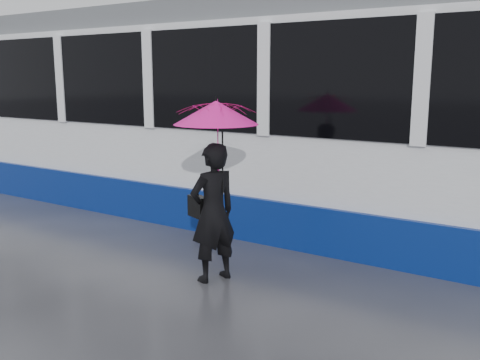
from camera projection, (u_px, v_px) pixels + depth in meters
The scene contains 6 objects.
ground at pixel (173, 263), 6.55m from camera, with size 90.00×90.00×0.00m, color #2D2E33.
rails at pixel (273, 218), 8.61m from camera, with size 34.00×1.51×0.02m.
tram at pixel (337, 119), 7.74m from camera, with size 26.00×2.56×3.35m.
woman at pixel (213, 213), 5.86m from camera, with size 0.56×0.37×1.55m, color black.
umbrella at pixel (216, 129), 5.66m from camera, with size 1.17×1.17×1.04m.
handbag at pixel (198, 207), 5.99m from camera, with size 0.30×0.21×0.42m.
Camera 1 is at (4.09, -4.78, 2.24)m, focal length 40.00 mm.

